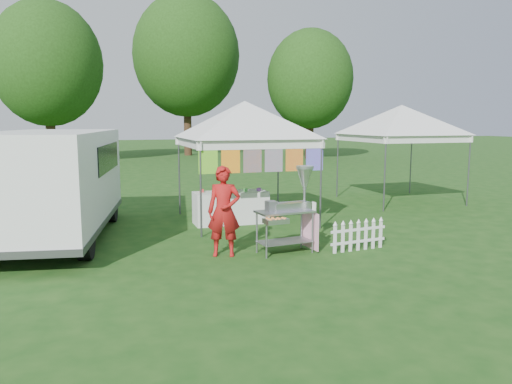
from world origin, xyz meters
name	(u,v)px	position (x,y,z in m)	size (l,w,h in m)	color
ground	(299,256)	(0.00, 0.00, 0.00)	(120.00, 120.00, 0.00)	#194614
canopy_main	(245,101)	(0.00, 3.49, 2.99)	(4.24, 4.24, 3.45)	#59595E
canopy_right	(402,105)	(5.50, 5.00, 2.99)	(4.24, 4.24, 3.45)	#59595E
tree_left	(47,64)	(-6.00, 24.00, 5.83)	(6.40, 6.40, 9.53)	#352513
tree_mid	(186,56)	(3.00, 28.00, 7.14)	(7.60, 7.60, 11.52)	#352513
tree_right	(310,79)	(10.00, 22.00, 5.18)	(5.60, 5.60, 8.42)	#352513
donut_cart	(293,202)	(0.01, 0.31, 0.98)	(1.19, 0.93, 1.66)	gray
vendor	(224,211)	(-1.32, 0.46, 0.85)	(0.62, 0.41, 1.69)	#AA1514
cargo_van	(53,181)	(-4.44, 3.00, 1.24)	(3.07, 5.81, 2.30)	white
picket_fence	(358,236)	(1.26, 0.01, 0.29)	(1.25, 0.17, 0.56)	white
display_table	(231,208)	(-0.42, 3.32, 0.39)	(1.80, 0.70, 0.79)	white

